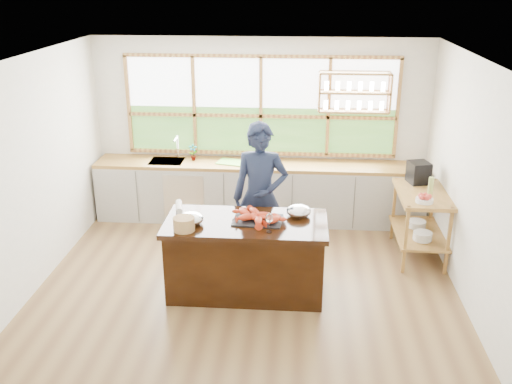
# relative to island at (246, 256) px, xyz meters

# --- Properties ---
(ground_plane) EXTENTS (5.00, 5.00, 0.00)m
(ground_plane) POSITION_rel_island_xyz_m (0.00, 0.20, -0.45)
(ground_plane) COLOR olive
(room_shell) EXTENTS (5.02, 4.52, 2.71)m
(room_shell) POSITION_rel_island_xyz_m (0.02, 0.71, 1.30)
(room_shell) COLOR silver
(room_shell) RESTS_ON ground_plane
(back_counter) EXTENTS (4.90, 0.63, 0.90)m
(back_counter) POSITION_rel_island_xyz_m (-0.02, 2.14, 0.00)
(back_counter) COLOR #B4B0A9
(back_counter) RESTS_ON ground_plane
(right_shelf_unit) EXTENTS (0.62, 1.10, 0.90)m
(right_shelf_unit) POSITION_rel_island_xyz_m (2.19, 1.09, 0.15)
(right_shelf_unit) COLOR #A77536
(right_shelf_unit) RESTS_ON ground_plane
(island) EXTENTS (1.85, 0.90, 0.90)m
(island) POSITION_rel_island_xyz_m (0.00, 0.00, 0.00)
(island) COLOR black
(island) RESTS_ON ground_plane
(cook) EXTENTS (0.70, 0.47, 1.89)m
(cook) POSITION_rel_island_xyz_m (0.12, 0.66, 0.49)
(cook) COLOR #161D34
(cook) RESTS_ON ground_plane
(potted_plant) EXTENTS (0.15, 0.11, 0.25)m
(potted_plant) POSITION_rel_island_xyz_m (-1.00, 2.20, 0.57)
(potted_plant) COLOR slate
(potted_plant) RESTS_ON back_counter
(cutting_board) EXTENTS (0.46, 0.39, 0.01)m
(cutting_board) POSITION_rel_island_xyz_m (-0.42, 2.14, 0.45)
(cutting_board) COLOR #74CE49
(cutting_board) RESTS_ON back_counter
(espresso_machine) EXTENTS (0.31, 0.33, 0.29)m
(espresso_machine) POSITION_rel_island_xyz_m (2.19, 1.46, 0.59)
(espresso_machine) COLOR black
(espresso_machine) RESTS_ON right_shelf_unit
(wine_bottle) EXTENTS (0.07, 0.07, 0.27)m
(wine_bottle) POSITION_rel_island_xyz_m (2.24, 0.93, 0.58)
(wine_bottle) COLOR #91A54F
(wine_bottle) RESTS_ON right_shelf_unit
(fruit_bowl) EXTENTS (0.22, 0.22, 0.11)m
(fruit_bowl) POSITION_rel_island_xyz_m (2.14, 0.75, 0.49)
(fruit_bowl) COLOR silver
(fruit_bowl) RESTS_ON right_shelf_unit
(slate_board) EXTENTS (0.58, 0.44, 0.02)m
(slate_board) POSITION_rel_island_xyz_m (0.13, 0.03, 0.45)
(slate_board) COLOR black
(slate_board) RESTS_ON island
(lobster_pile) EXTENTS (0.55, 0.48, 0.08)m
(lobster_pile) POSITION_rel_island_xyz_m (0.12, 0.02, 0.50)
(lobster_pile) COLOR red
(lobster_pile) RESTS_ON slate_board
(mixing_bowl_left) EXTENTS (0.29, 0.29, 0.14)m
(mixing_bowl_left) POSITION_rel_island_xyz_m (-0.61, -0.11, 0.51)
(mixing_bowl_left) COLOR silver
(mixing_bowl_left) RESTS_ON island
(mixing_bowl_right) EXTENTS (0.29, 0.29, 0.14)m
(mixing_bowl_right) POSITION_rel_island_xyz_m (0.60, 0.21, 0.51)
(mixing_bowl_right) COLOR silver
(mixing_bowl_right) RESTS_ON island
(wine_glass) EXTENTS (0.08, 0.08, 0.22)m
(wine_glass) POSITION_rel_island_xyz_m (0.28, -0.27, 0.61)
(wine_glass) COLOR silver
(wine_glass) RESTS_ON island
(wicker_basket) EXTENTS (0.24, 0.24, 0.15)m
(wicker_basket) POSITION_rel_island_xyz_m (-0.65, -0.29, 0.52)
(wicker_basket) COLOR #A46F49
(wicker_basket) RESTS_ON island
(parchment_roll) EXTENTS (0.15, 0.31, 0.08)m
(parchment_roll) POSITION_rel_island_xyz_m (-0.83, 0.27, 0.49)
(parchment_roll) COLOR white
(parchment_roll) RESTS_ON island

